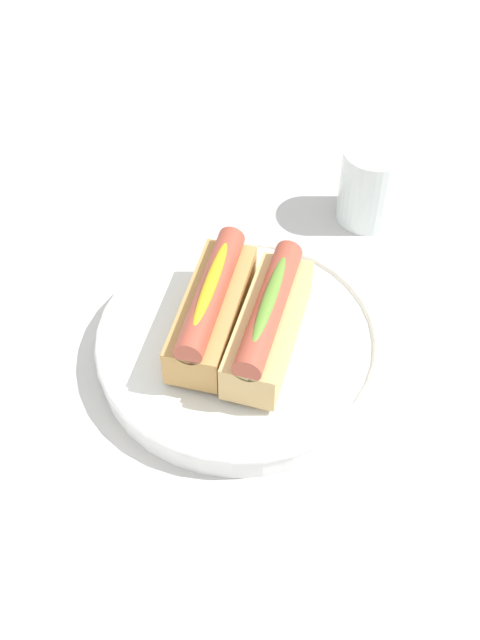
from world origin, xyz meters
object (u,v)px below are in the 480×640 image
at_px(hotdog_front, 269,322).
at_px(hotdog_back, 212,307).
at_px(serving_bowl, 240,344).
at_px(water_glass, 370,186).

xyz_separation_m(hotdog_front, hotdog_back, (-0.01, 0.05, 0.00)).
distance_m(hotdog_front, hotdog_back, 0.05).
height_order(serving_bowl, hotdog_front, hotdog_front).
distance_m(hotdog_front, water_glass, 0.24).
relative_size(serving_bowl, water_glass, 3.04).
height_order(hotdog_back, water_glass, hotdog_back).
distance_m(hotdog_back, water_glass, 0.26).
bearing_deg(hotdog_back, hotdog_front, -83.93).
bearing_deg(hotdog_back, water_glass, -15.58).
xyz_separation_m(hotdog_back, water_glass, (0.25, -0.07, -0.02)).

